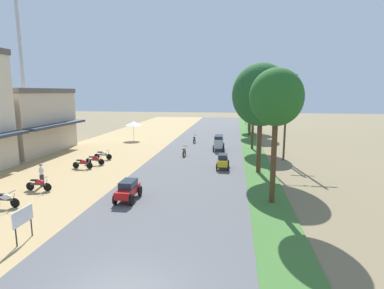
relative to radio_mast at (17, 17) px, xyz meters
The scene contains 24 objects.
shophouse_mid 15.28m from the radio_mast, 60.57° to the right, with size 9.96×9.93×6.90m.
radio_mast is the anchor object (origin of this frame).
parked_motorbike_nearest 31.45m from the radio_mast, 56.75° to the right, with size 1.80×0.54×0.94m.
parked_motorbike_second 29.42m from the radio_mast, 52.88° to the right, with size 1.80×0.54×0.94m.
parked_motorbike_third 25.69m from the radio_mast, 42.73° to the right, with size 1.80×0.54×0.94m.
parked_motorbike_fourth 25.19m from the radio_mast, 38.88° to the right, with size 1.80×0.54×0.94m.
parked_motorbike_fifth 24.04m from the radio_mast, 33.94° to the right, with size 1.80×0.54×0.94m.
street_signboard 35.71m from the radio_mast, 54.60° to the right, with size 0.06×1.30×1.50m.
vendor_umbrella 19.86m from the radio_mast, ahead, with size 2.20×2.20×2.52m.
pedestrian_on_shoulder 28.31m from the radio_mast, 52.30° to the right, with size 0.33×0.41×1.62m.
median_tree_nearest 37.48m from the radio_mast, 33.57° to the right, with size 3.03×3.03×7.83m.
median_tree_second 33.99m from the radio_mast, 23.61° to the right, with size 4.54×4.54×8.72m.
median_tree_third 31.60m from the radio_mast, ahead, with size 4.17×4.17×8.72m.
median_tree_fourth 32.96m from the radio_mast, 16.26° to the left, with size 4.79×4.79×8.45m.
median_tree_fifth 34.94m from the radio_mast, 24.79° to the left, with size 4.33×4.33×7.29m.
streetlamp_near 33.13m from the radio_mast, 15.00° to the right, with size 3.16×0.20×8.02m.
streetlamp_mid 40.83m from the radio_mast, 39.79° to the left, with size 3.16×0.20×7.45m.
utility_pole_near 35.48m from the radio_mast, 13.61° to the right, with size 1.80×0.20×8.58m.
utility_pole_far 34.37m from the radio_mast, ahead, with size 1.80×0.20×8.26m.
car_sedan_red 33.65m from the radio_mast, 44.06° to the right, with size 1.10×2.26×1.19m.
car_hatchback_yellow 33.31m from the radio_mast, 24.60° to the right, with size 1.04×2.00×1.23m.
car_van_silver 30.38m from the radio_mast, ahead, with size 1.19×2.41×1.67m.
motorbike_ahead_second 28.52m from the radio_mast, 18.18° to the right, with size 0.54×1.80×0.94m.
motorbike_ahead_third 27.50m from the radio_mast, ahead, with size 0.54×1.80×0.94m.
Camera 1 is at (3.56, -8.22, 6.55)m, focal length 28.73 mm.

